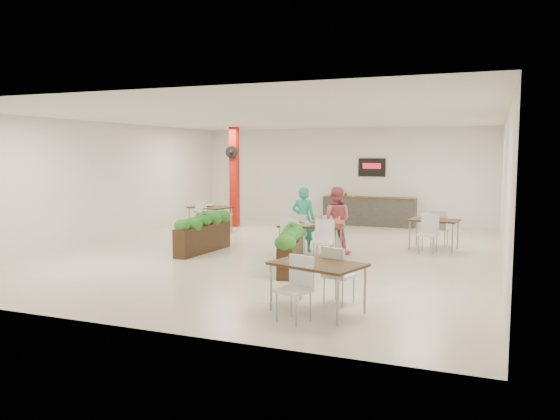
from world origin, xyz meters
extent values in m
plane|color=beige|center=(0.00, 0.00, 0.00)|extent=(12.00, 12.00, 0.00)
cube|color=white|center=(0.00, 6.00, 1.60)|extent=(10.00, 0.10, 3.20)
cube|color=white|center=(0.00, -6.00, 1.60)|extent=(10.00, 0.10, 3.20)
cube|color=white|center=(-5.00, 0.00, 1.60)|extent=(0.10, 12.00, 3.20)
cube|color=white|center=(5.00, 0.00, 1.60)|extent=(0.10, 12.00, 3.20)
cube|color=white|center=(0.00, 0.00, 3.20)|extent=(10.00, 12.00, 0.04)
cube|color=#AD150B|center=(-3.00, 3.80, 1.60)|extent=(0.25, 0.25, 3.20)
cylinder|color=black|center=(-3.00, 3.62, 2.40)|extent=(0.40, 0.06, 0.40)
sphere|color=black|center=(-3.00, 3.58, 2.40)|extent=(0.12, 0.12, 0.12)
cube|color=#2B2926|center=(1.00, 5.65, 0.45)|extent=(3.00, 0.60, 0.90)
cube|color=black|center=(1.00, 5.65, 0.92)|extent=(3.00, 0.62, 0.04)
cube|color=black|center=(1.00, 5.96, 1.90)|extent=(0.90, 0.04, 0.60)
cube|color=red|center=(1.00, 5.93, 1.95)|extent=(0.60, 0.02, 0.18)
imported|color=maroon|center=(0.20, 5.65, 1.04)|extent=(0.09, 0.09, 0.19)
imported|color=yellow|center=(0.45, 5.65, 1.02)|extent=(0.13, 0.13, 0.17)
cube|color=black|center=(0.93, -0.27, 0.73)|extent=(1.49, 0.96, 0.04)
cylinder|color=gray|center=(0.34, -0.68, 0.35)|extent=(0.04, 0.04, 0.71)
cylinder|color=gray|center=(1.61, -0.53, 0.35)|extent=(0.04, 0.04, 0.71)
cylinder|color=gray|center=(0.25, -0.01, 0.35)|extent=(0.04, 0.04, 0.71)
cylinder|color=gray|center=(1.53, 0.15, 0.35)|extent=(0.04, 0.04, 0.71)
cube|color=white|center=(0.46, 0.28, 0.45)|extent=(0.47, 0.47, 0.05)
cube|color=white|center=(0.48, 0.09, 0.70)|extent=(0.42, 0.09, 0.45)
cylinder|color=gray|center=(0.61, 0.47, 0.21)|extent=(0.02, 0.02, 0.43)
cylinder|color=gray|center=(0.27, 0.43, 0.21)|extent=(0.02, 0.02, 0.43)
cylinder|color=gray|center=(0.65, 0.13, 0.21)|extent=(0.02, 0.02, 0.43)
cylinder|color=gray|center=(0.31, 0.09, 0.21)|extent=(0.02, 0.02, 0.43)
cube|color=white|center=(1.26, 0.38, 0.45)|extent=(0.47, 0.47, 0.05)
cube|color=white|center=(1.28, 0.19, 0.70)|extent=(0.42, 0.09, 0.45)
cylinder|color=gray|center=(1.40, 0.56, 0.21)|extent=(0.02, 0.02, 0.43)
cylinder|color=gray|center=(1.07, 0.52, 0.21)|extent=(0.02, 0.02, 0.43)
cylinder|color=gray|center=(1.45, 0.23, 0.21)|extent=(0.02, 0.02, 0.43)
cylinder|color=gray|center=(1.11, 0.19, 0.21)|extent=(0.02, 0.02, 0.43)
cube|color=white|center=(0.61, -0.91, 0.45)|extent=(0.47, 0.47, 0.05)
cube|color=white|center=(0.58, -0.72, 0.70)|extent=(0.42, 0.09, 0.45)
cylinder|color=gray|center=(0.46, -1.10, 0.21)|extent=(0.02, 0.02, 0.43)
cylinder|color=gray|center=(0.80, -1.06, 0.21)|extent=(0.02, 0.02, 0.43)
cylinder|color=gray|center=(0.42, -0.76, 0.21)|extent=(0.02, 0.02, 0.43)
cylinder|color=gray|center=(0.75, -0.72, 0.21)|extent=(0.02, 0.02, 0.43)
cube|color=white|center=(1.40, -0.82, 0.45)|extent=(0.47, 0.47, 0.05)
cube|color=white|center=(1.38, -0.63, 0.70)|extent=(0.42, 0.09, 0.45)
cylinder|color=gray|center=(1.25, -1.01, 0.21)|extent=(0.02, 0.02, 0.43)
cylinder|color=gray|center=(1.59, -0.96, 0.21)|extent=(0.02, 0.02, 0.43)
cylinder|color=gray|center=(1.21, -0.67, 0.21)|extent=(0.02, 0.02, 0.43)
cylinder|color=gray|center=(1.55, -0.63, 0.21)|extent=(0.02, 0.02, 0.43)
cube|color=white|center=(0.60, -0.41, 0.76)|extent=(0.33, 0.33, 0.01)
ellipsoid|color=#9B5726|center=(0.60, -0.41, 0.83)|extent=(0.22, 0.22, 0.13)
cube|color=white|center=(1.02, -0.14, 0.76)|extent=(0.29, 0.29, 0.01)
ellipsoid|color=orange|center=(1.02, -0.14, 0.82)|extent=(0.18, 0.18, 0.11)
cube|color=white|center=(1.34, -0.34, 0.76)|extent=(0.29, 0.29, 0.01)
ellipsoid|color=#4F190F|center=(1.34, -0.34, 0.81)|extent=(0.16, 0.16, 0.10)
cube|color=white|center=(0.90, -0.45, 0.76)|extent=(0.20, 0.20, 0.01)
ellipsoid|color=white|center=(0.90, -0.45, 0.80)|extent=(0.12, 0.12, 0.07)
cylinder|color=orange|center=(1.46, -0.05, 0.82)|extent=(0.07, 0.07, 0.15)
imported|color=brown|center=(0.37, -0.24, 0.80)|extent=(0.12, 0.12, 0.10)
imported|color=#27AA86|center=(0.53, 0.38, 0.79)|extent=(0.61, 0.44, 1.57)
imported|color=#D45E6D|center=(1.33, 0.38, 0.79)|extent=(0.84, 0.69, 1.58)
cube|color=black|center=(-1.67, -0.63, 0.33)|extent=(0.47, 2.01, 0.66)
ellipsoid|color=#1B601B|center=(-1.73, -1.47, 0.78)|extent=(0.40, 0.40, 0.32)
ellipsoid|color=#1B601B|center=(-1.70, -1.05, 0.78)|extent=(0.40, 0.40, 0.32)
ellipsoid|color=#1B601B|center=(-1.67, -0.63, 0.78)|extent=(0.40, 0.40, 0.32)
ellipsoid|color=#1B601B|center=(-1.64, -0.20, 0.78)|extent=(0.40, 0.40, 0.32)
ellipsoid|color=#1B601B|center=(-1.61, 0.22, 0.78)|extent=(0.40, 0.40, 0.32)
imported|color=#1B601B|center=(-1.67, -0.63, 0.88)|extent=(0.39, 0.34, 0.43)
cube|color=black|center=(1.02, -1.82, 0.30)|extent=(0.69, 1.85, 0.61)
ellipsoid|color=#1B601B|center=(1.19, -2.56, 0.73)|extent=(0.40, 0.40, 0.32)
ellipsoid|color=#1B601B|center=(1.11, -2.19, 0.73)|extent=(0.40, 0.40, 0.32)
ellipsoid|color=#1B601B|center=(1.02, -1.82, 0.73)|extent=(0.40, 0.40, 0.32)
ellipsoid|color=#1B601B|center=(0.94, -1.44, 0.73)|extent=(0.40, 0.40, 0.32)
ellipsoid|color=#1B601B|center=(0.86, -1.07, 0.73)|extent=(0.40, 0.40, 0.32)
imported|color=#1B601B|center=(1.02, -1.82, 0.81)|extent=(0.22, 0.22, 0.40)
cube|color=black|center=(-3.24, 2.59, 0.73)|extent=(1.37, 1.06, 0.04)
cylinder|color=gray|center=(-3.85, 2.37, 0.35)|extent=(0.04, 0.04, 0.71)
cylinder|color=gray|center=(-2.77, 2.13, 0.35)|extent=(0.04, 0.04, 0.71)
cylinder|color=gray|center=(-3.70, 3.05, 0.35)|extent=(0.04, 0.04, 0.71)
cylinder|color=gray|center=(-2.62, 2.81, 0.35)|extent=(0.04, 0.04, 0.71)
cube|color=white|center=(-3.10, 3.18, 0.45)|extent=(0.50, 0.50, 0.05)
cube|color=white|center=(-3.15, 2.99, 0.70)|extent=(0.42, 0.13, 0.45)
cylinder|color=gray|center=(-2.90, 3.31, 0.21)|extent=(0.02, 0.02, 0.43)
cylinder|color=gray|center=(-3.23, 3.38, 0.21)|extent=(0.02, 0.02, 0.43)
cylinder|color=gray|center=(-2.98, 2.97, 0.21)|extent=(0.02, 0.02, 0.43)
cylinder|color=gray|center=(-3.31, 3.05, 0.21)|extent=(0.02, 0.02, 0.43)
cube|color=white|center=(-3.37, 2.01, 0.45)|extent=(0.50, 0.50, 0.05)
cube|color=white|center=(-3.32, 2.19, 0.70)|extent=(0.42, 0.13, 0.45)
cylinder|color=gray|center=(-3.57, 1.88, 0.21)|extent=(0.02, 0.02, 0.43)
cylinder|color=gray|center=(-3.24, 1.80, 0.21)|extent=(0.02, 0.02, 0.43)
cylinder|color=gray|center=(-3.49, 2.21, 0.21)|extent=(0.02, 0.02, 0.43)
cylinder|color=gray|center=(-3.16, 2.13, 0.21)|extent=(0.02, 0.02, 0.43)
imported|color=white|center=(-3.24, 2.59, 0.78)|extent=(0.22, 0.22, 0.05)
cube|color=black|center=(3.45, 1.81, 0.73)|extent=(1.24, 0.91, 0.04)
cylinder|color=gray|center=(2.90, 1.56, 0.35)|extent=(0.04, 0.04, 0.71)
cylinder|color=gray|center=(3.92, 1.43, 0.35)|extent=(0.04, 0.04, 0.71)
cylinder|color=gray|center=(2.98, 2.20, 0.35)|extent=(0.04, 0.04, 0.71)
cylinder|color=gray|center=(4.00, 2.06, 0.35)|extent=(0.04, 0.04, 0.71)
cube|color=white|center=(3.53, 2.41, 0.45)|extent=(0.47, 0.47, 0.05)
cube|color=white|center=(3.50, 2.22, 0.70)|extent=(0.42, 0.10, 0.45)
cylinder|color=gray|center=(3.72, 2.55, 0.21)|extent=(0.02, 0.02, 0.43)
cylinder|color=gray|center=(3.38, 2.60, 0.21)|extent=(0.02, 0.02, 0.43)
cylinder|color=gray|center=(3.68, 2.22, 0.21)|extent=(0.02, 0.02, 0.43)
cylinder|color=gray|center=(3.34, 2.26, 0.21)|extent=(0.02, 0.02, 0.43)
cube|color=white|center=(3.37, 1.22, 0.45)|extent=(0.47, 0.47, 0.05)
cube|color=white|center=(3.40, 1.41, 0.70)|extent=(0.42, 0.10, 0.45)
cylinder|color=gray|center=(3.18, 1.07, 0.21)|extent=(0.02, 0.02, 0.43)
cylinder|color=gray|center=(3.52, 1.03, 0.21)|extent=(0.02, 0.02, 0.43)
cylinder|color=gray|center=(3.22, 1.41, 0.21)|extent=(0.02, 0.02, 0.43)
cylinder|color=gray|center=(3.56, 1.36, 0.21)|extent=(0.02, 0.02, 0.43)
imported|color=white|center=(3.45, 1.81, 0.78)|extent=(0.22, 0.22, 0.05)
cube|color=black|center=(2.39, -4.35, 0.73)|extent=(1.50, 1.21, 0.04)
cylinder|color=gray|center=(1.71, -4.54, 0.35)|extent=(0.04, 0.04, 0.71)
cylinder|color=gray|center=(2.85, -4.88, 0.35)|extent=(0.04, 0.04, 0.71)
cylinder|color=gray|center=(1.93, -3.82, 0.35)|extent=(0.04, 0.04, 0.71)
cylinder|color=gray|center=(3.07, -4.16, 0.35)|extent=(0.04, 0.04, 0.71)
cube|color=white|center=(2.56, -3.77, 0.45)|extent=(0.52, 0.52, 0.05)
cube|color=white|center=(2.51, -3.96, 0.70)|extent=(0.41, 0.16, 0.45)
cylinder|color=gray|center=(2.78, -3.66, 0.21)|extent=(0.02, 0.02, 0.43)
cylinder|color=gray|center=(2.45, -3.56, 0.21)|extent=(0.02, 0.02, 0.43)
cylinder|color=gray|center=(2.68, -3.99, 0.21)|extent=(0.02, 0.02, 0.43)
cylinder|color=gray|center=(2.35, -3.89, 0.21)|extent=(0.02, 0.02, 0.43)
cube|color=white|center=(2.22, -4.92, 0.45)|extent=(0.52, 0.52, 0.05)
cube|color=white|center=(2.27, -4.74, 0.70)|extent=(0.41, 0.16, 0.45)
cylinder|color=gray|center=(2.00, -5.04, 0.21)|extent=(0.02, 0.02, 0.43)
cylinder|color=gray|center=(2.33, -5.14, 0.21)|extent=(0.02, 0.02, 0.43)
cylinder|color=gray|center=(2.10, -4.71, 0.21)|extent=(0.02, 0.02, 0.43)
cylinder|color=gray|center=(2.43, -4.81, 0.21)|extent=(0.02, 0.02, 0.43)
camera|label=1|loc=(4.79, -11.99, 2.38)|focal=35.00mm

